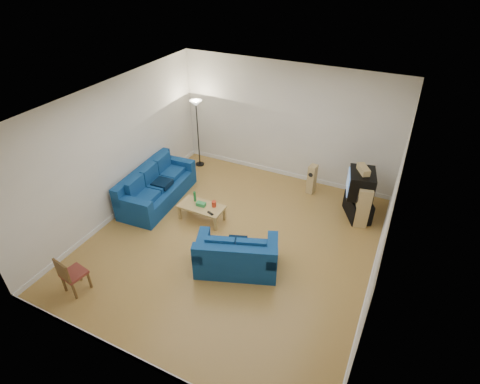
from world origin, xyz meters
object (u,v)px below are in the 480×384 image
at_px(sofa_three_seat, 156,189).
at_px(coffee_table, 202,208).
at_px(tv_stand, 358,207).
at_px(television, 361,183).
at_px(sofa_loveseat, 236,257).

bearing_deg(sofa_three_seat, coffee_table, 78.05).
xyz_separation_m(tv_stand, television, (-0.05, 0.01, 0.66)).
height_order(sofa_three_seat, sofa_loveseat, sofa_three_seat).
distance_m(sofa_three_seat, television, 5.07).
distance_m(coffee_table, tv_stand, 3.78).
bearing_deg(sofa_loveseat, television, 37.84).
distance_m(coffee_table, television, 3.79).
relative_size(sofa_three_seat, coffee_table, 2.18).
xyz_separation_m(sofa_loveseat, television, (1.82, 2.89, 0.61)).
height_order(sofa_loveseat, television, television).
height_order(coffee_table, tv_stand, tv_stand).
xyz_separation_m(sofa_three_seat, television, (4.79, 1.56, 0.59)).
bearing_deg(television, tv_stand, 67.28).
relative_size(sofa_loveseat, coffee_table, 1.70).
bearing_deg(sofa_loveseat, coffee_table, 122.78).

